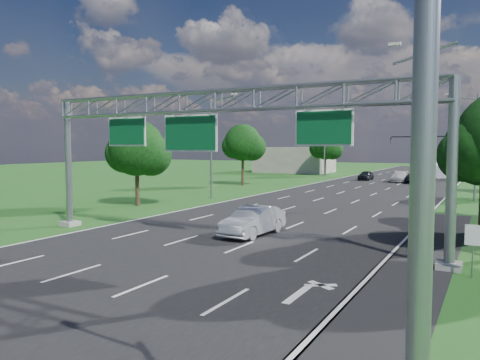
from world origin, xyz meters
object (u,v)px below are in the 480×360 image
Objects in this scene: regulatory_sign at (473,240)px; silver_sedan at (253,221)px; sign_gantry at (219,113)px; box_truck at (442,169)px; traffic_signal at (451,146)px.

regulatory_sign is 12.17m from silver_sedan.
sign_gantry reaches higher than silver_sedan.
box_truck is at bearing 96.16° from regulatory_sign.
silver_sedan is (0.54, 2.82, -6.06)m from sign_gantry.
regulatory_sign is 0.28× the size of box_truck.
traffic_signal reaches higher than box_truck.
box_truck is at bearing 88.76° from silver_sedan.
silver_sedan is 0.67× the size of box_truck.
regulatory_sign is 54.37m from traffic_signal.
traffic_signal reaches higher than silver_sedan.
sign_gantry is 13.25m from regulatory_sign.
sign_gantry is 4.63× the size of silver_sedan.
traffic_signal is 1.60× the size of box_truck.
sign_gantry reaches higher than regulatory_sign.
sign_gantry is 64.61m from box_truck.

